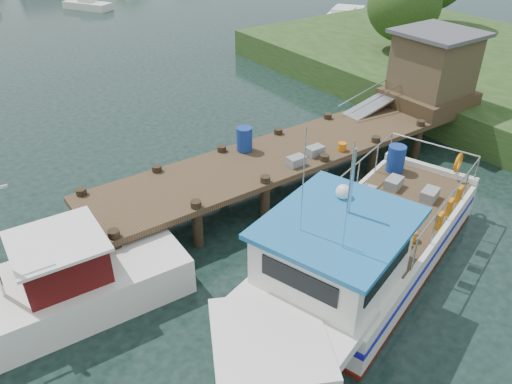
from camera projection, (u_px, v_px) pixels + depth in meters
ground_plane at (255, 196)px, 17.65m from camera, size 160.00×160.00×0.00m
dock at (389, 98)px, 19.67m from camera, size 16.60×3.00×4.78m
lobster_boat at (354, 259)px, 13.17m from camera, size 11.09×6.11×5.42m
work_boat at (29, 299)px, 12.28m from camera, size 8.55×2.89×4.49m
moored_b at (88, 5)px, 43.73m from camera, size 3.50×4.56×0.97m
moored_c at (343, 17)px, 39.77m from camera, size 6.94×5.78×1.08m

